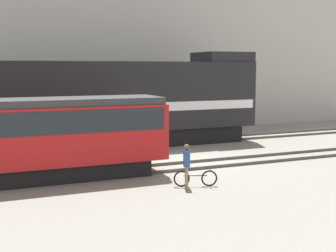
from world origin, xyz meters
name	(u,v)px	position (x,y,z in m)	size (l,w,h in m)	color
ground_plane	(193,162)	(0.00, 0.00, 0.00)	(120.00, 120.00, 0.00)	gray
track_near	(201,164)	(0.00, -0.89, 0.07)	(60.00, 1.50, 0.14)	#47423D
track_far	(150,143)	(0.00, 5.68, 0.07)	(60.00, 1.51, 0.14)	#47423D
building_backdrop	(108,50)	(0.00, 14.28, 5.79)	(45.38, 6.00, 11.57)	#B7B2A8
freight_locomotive	(97,103)	(-3.15, 5.68, 2.54)	(19.19, 3.04, 5.44)	black
streetcar	(22,135)	(-7.90, -0.89, 1.88)	(11.46, 2.54, 3.29)	black
bicycle	(195,178)	(-1.96, -4.18, 0.32)	(1.61, 0.69, 0.69)	black
person	(187,161)	(-2.35, -4.20, 1.01)	(0.33, 0.41, 1.66)	#8C7A5B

